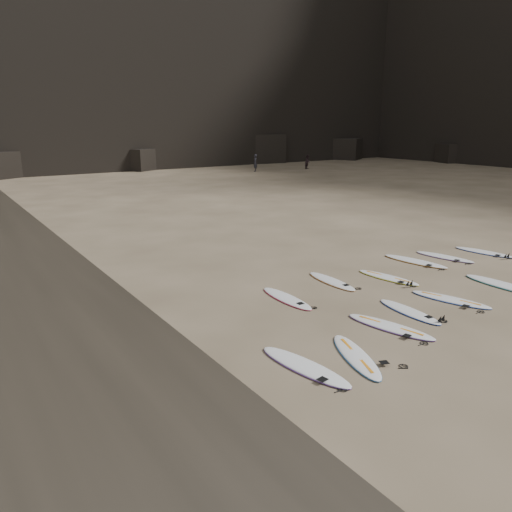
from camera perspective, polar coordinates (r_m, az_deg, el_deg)
The scene contains 15 objects.
ground at distance 15.76m, azimuth 19.14°, elevation -5.44°, with size 240.00×240.00×0.00m, color #897559.
surfboard_0 at distance 12.06m, azimuth 11.38°, elevation -11.14°, with size 0.58×2.41×0.09m, color white.
surfboard_1 at distance 13.85m, azimuth 15.08°, elevation -7.78°, with size 0.61×2.53×0.09m, color white.
surfboard_2 at distance 15.07m, azimuth 17.11°, elevation -6.06°, with size 0.55×2.27×0.08m, color white.
surfboard_3 at distance 16.45m, azimuth 21.34°, elevation -4.63°, with size 0.58×2.43×0.09m, color white.
surfboard_4 at distance 18.54m, azimuth 26.46°, elevation -2.98°, with size 0.67×2.80×0.10m, color white.
surfboard_5 at distance 15.45m, azimuth 3.52°, elevation -4.83°, with size 0.57×2.37×0.09m, color white.
surfboard_6 at distance 17.22m, azimuth 8.63°, elevation -2.84°, with size 0.57×2.36×0.09m, color white.
surfboard_7 at distance 18.02m, azimuth 14.86°, elevation -2.37°, with size 0.57×2.39×0.09m, color white.
surfboard_8 at distance 20.36m, azimuth 17.72°, elevation -0.55°, with size 0.64×2.67×0.10m, color white.
surfboard_9 at distance 21.42m, azimuth 20.73°, elevation -0.07°, with size 0.58×2.42×0.09m, color white.
surfboard_10 at distance 22.82m, azimuth 24.61°, elevation 0.43°, with size 0.59×2.44×0.09m, color white.
surfboard_11 at distance 11.44m, azimuth 5.57°, elevation -12.41°, with size 0.62×2.59×0.09m, color white.
person_a at distance 54.45m, azimuth -0.11°, elevation 10.59°, with size 0.66×0.44×1.82m, color #232227.
person_b at distance 57.62m, azimuth 5.94°, elevation 10.66°, with size 0.77×0.60×1.59m, color black.
Camera 1 is at (-11.99, -8.72, 5.34)m, focal length 35.00 mm.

